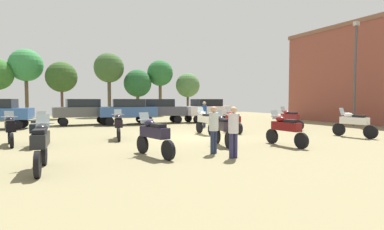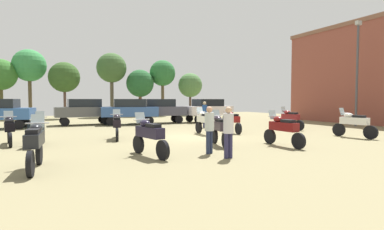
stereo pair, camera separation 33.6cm
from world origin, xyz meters
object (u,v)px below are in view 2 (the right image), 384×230
(motorcycle_11, at_px, (9,129))
(lamp_post, at_px, (357,68))
(motorcycle_10, at_px, (354,123))
(tree_3, at_px, (140,84))
(car_6, at_px, (130,110))
(tree_8, at_px, (190,85))
(motorcycle_8, at_px, (219,128))
(motorcycle_5, at_px, (117,125))
(motorcycle_2, at_px, (149,135))
(car_4, at_px, (208,109))
(tree_1, at_px, (64,77))
(tree_9, at_px, (29,66))
(person_3, at_px, (205,112))
(tree_7, at_px, (163,74))
(motorcycle_4, at_px, (290,118))
(tree_2, at_px, (112,68))
(motorcycle_3, at_px, (37,129))
(car_1, at_px, (85,110))
(motorcycle_6, at_px, (35,143))
(tree_4, at_px, (0,75))
(motorcycle_1, at_px, (232,121))
(car_2, at_px, (160,109))
(motorcycle_9, at_px, (204,121))
(person_1, at_px, (209,126))

(motorcycle_11, xyz_separation_m, lamp_post, (21.82, -0.20, 3.51))
(motorcycle_10, bearing_deg, tree_3, 92.15)
(car_6, height_order, tree_8, tree_8)
(tree_3, bearing_deg, motorcycle_8, -97.50)
(motorcycle_5, bearing_deg, motorcycle_2, -78.23)
(motorcycle_10, height_order, car_4, car_4)
(motorcycle_2, distance_m, tree_1, 24.29)
(tree_1, bearing_deg, tree_9, 159.92)
(motorcycle_5, relative_size, person_3, 1.16)
(tree_1, height_order, tree_7, tree_7)
(motorcycle_4, bearing_deg, tree_1, 118.65)
(tree_2, distance_m, tree_7, 6.15)
(person_3, height_order, tree_1, tree_1)
(motorcycle_3, xyz_separation_m, tree_2, (6.90, 21.23, 4.87))
(motorcycle_5, distance_m, car_1, 9.70)
(motorcycle_11, relative_size, tree_9, 0.29)
(motorcycle_6, relative_size, car_4, 0.50)
(tree_7, bearing_deg, motorcycle_10, -86.44)
(motorcycle_6, bearing_deg, tree_2, 80.65)
(tree_9, bearing_deg, tree_1, -20.08)
(tree_7, bearing_deg, tree_4, -178.33)
(car_1, bearing_deg, tree_2, -22.17)
(motorcycle_1, relative_size, motorcycle_2, 0.95)
(tree_1, relative_size, tree_8, 1.10)
(motorcycle_3, distance_m, car_2, 12.88)
(car_6, relative_size, tree_7, 0.66)
(car_1, relative_size, person_3, 2.39)
(tree_2, distance_m, lamp_post, 24.94)
(motorcycle_9, xyz_separation_m, tree_8, (8.25, 19.69, 3.04))
(motorcycle_10, xyz_separation_m, tree_3, (-4.43, 24.61, 3.13))
(tree_9, distance_m, lamp_post, 30.14)
(motorcycle_3, xyz_separation_m, motorcycle_6, (0.17, -4.86, 0.04))
(tree_8, bearing_deg, motorcycle_3, -129.05)
(tree_8, bearing_deg, motorcycle_2, -117.71)
(tree_4, bearing_deg, tree_7, 1.67)
(car_4, height_order, tree_1, tree_1)
(motorcycle_9, distance_m, tree_9, 22.89)
(person_1, height_order, lamp_post, lamp_post)
(motorcycle_4, relative_size, motorcycle_11, 1.03)
(motorcycle_2, distance_m, tree_4, 26.10)
(motorcycle_4, height_order, car_2, car_2)
(motorcycle_2, bearing_deg, tree_2, 69.57)
(tree_7, bearing_deg, tree_3, -176.98)
(tree_2, bearing_deg, motorcycle_11, -111.24)
(motorcycle_4, xyz_separation_m, person_3, (-4.39, 3.62, 0.34))
(car_2, height_order, car_6, same)
(motorcycle_8, bearing_deg, motorcycle_9, 83.60)
(motorcycle_2, height_order, car_6, car_6)
(person_1, bearing_deg, car_1, 74.06)
(car_6, relative_size, tree_1, 0.77)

